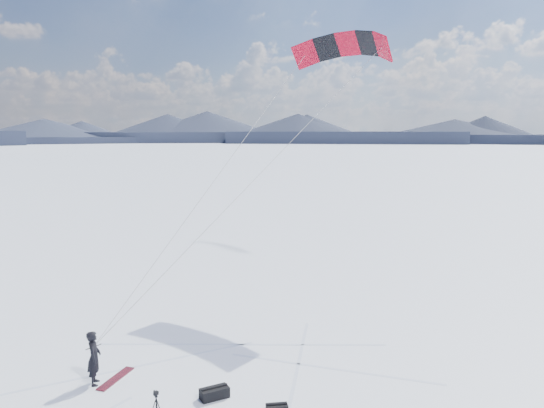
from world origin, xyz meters
TOP-DOWN VIEW (x-y plane):
  - horizon_hills at (-0.00, -0.00)m, footprint 704.00×705.94m
  - snowkiter at (-1.22, 3.16)m, footprint 0.61×0.74m
  - snowboard at (-0.58, 3.13)m, footprint 1.48×1.32m
  - tripod at (-0.53, -0.60)m, footprint 0.61×0.56m
  - gear_bag_a at (1.59, 0.34)m, footprint 0.88×0.46m
  - gear_bag_b at (2.74, -1.34)m, footprint 0.69×0.53m
  - power_kite at (12.89, 8.36)m, footprint 15.52×7.89m

SIDE VIEW (x-z plane):
  - snowkiter at x=-1.22m, z-range -0.87..0.87m
  - snowboard at x=-0.58m, z-range 0.00..0.04m
  - gear_bag_b at x=2.74m, z-range -0.02..0.26m
  - gear_bag_a at x=1.59m, z-range -0.02..0.36m
  - tripod at x=-0.53m, z-range 0.18..1.39m
  - horizon_hills at x=0.00m, z-range -0.78..8.15m
  - power_kite at x=12.89m, z-range 6.18..17.88m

